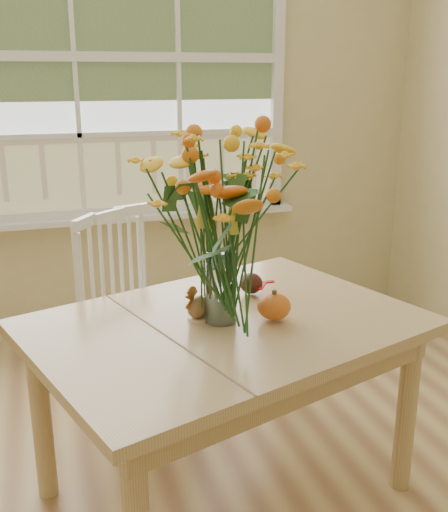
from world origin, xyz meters
name	(u,v)px	position (x,y,z in m)	size (l,w,h in m)	color
wall_back	(76,96)	(0.00, 2.25, 1.35)	(4.00, 0.02, 2.70)	#D4C088
window	(74,60)	(0.00, 2.21, 1.53)	(2.42, 0.12, 1.74)	silver
dining_table	(226,345)	(0.33, 0.66, 0.58)	(1.47, 1.24, 0.67)	tan
windsor_chair	(129,309)	(0.09, 1.26, 0.51)	(0.57, 0.57, 0.90)	white
flower_vase	(221,220)	(0.31, 0.66, 1.02)	(0.49, 0.49, 0.58)	white
pumpkin	(274,308)	(0.49, 0.61, 0.72)	(0.11, 0.11, 0.09)	#D65719
turkey_figurine	(198,307)	(0.24, 0.69, 0.72)	(0.11, 0.11, 0.12)	#CCB78C
dark_gourd	(251,284)	(0.50, 0.87, 0.71)	(0.13, 0.10, 0.08)	#38160F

